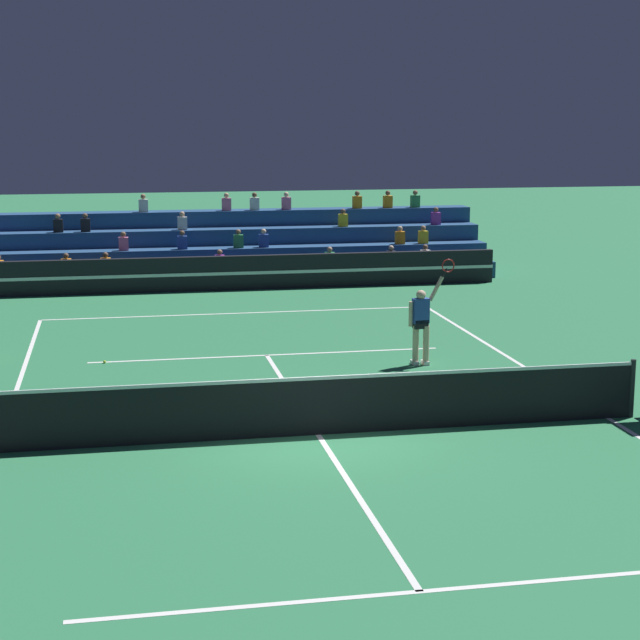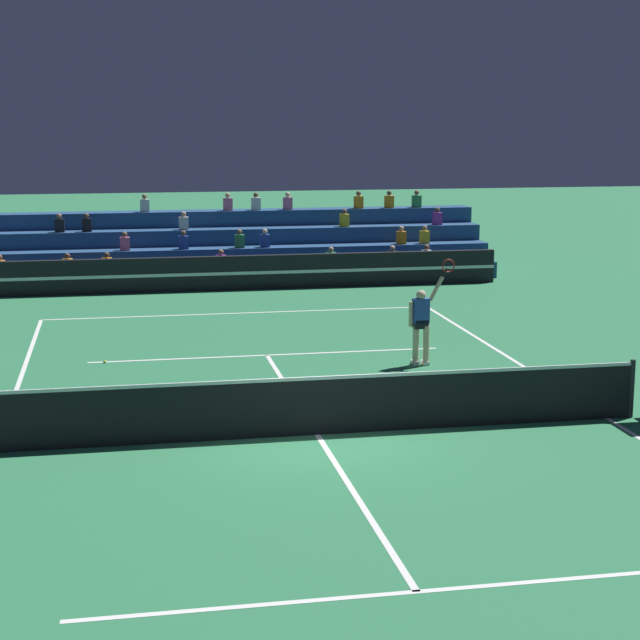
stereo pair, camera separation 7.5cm
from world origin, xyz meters
name	(u,v)px [view 2 (the right image)]	position (x,y,z in m)	size (l,w,h in m)	color
ground_plane	(317,435)	(0.00, 0.00, 0.00)	(120.00, 120.00, 0.00)	#2D7A4C
court_lines	(317,435)	(0.00, 0.00, 0.00)	(11.10, 23.90, 0.01)	white
tennis_net	(317,405)	(0.00, 0.00, 0.54)	(12.00, 0.10, 1.10)	black
sponsor_banner_wall	(225,273)	(0.00, 16.04, 0.55)	(18.00, 0.26, 1.10)	black
bleacher_stand	(216,252)	(0.00, 19.21, 0.83)	(18.90, 3.80, 2.83)	navy
tennis_player	(422,322)	(3.29, 4.83, 0.99)	(1.13, 0.33, 2.44)	beige
tennis_ball	(105,362)	(-3.74, 6.32, 0.03)	(0.07, 0.07, 0.07)	#C6DB33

